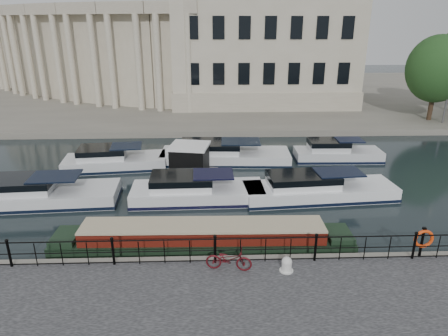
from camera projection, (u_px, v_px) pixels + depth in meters
The scene contains 10 objects.
ground_plane at pixel (215, 245), 18.24m from camera, with size 160.00×160.00×0.00m, color black.
far_bank at pixel (211, 94), 54.73m from camera, with size 120.00×42.00×0.55m, color #6B665B.
railing at pixel (215, 248), 15.71m from camera, with size 24.14×0.14×1.22m.
civic_building at pixel (202, 44), 48.34m from camera, with size 53.55×31.84×16.85m.
bicycle at pixel (229, 259), 15.31m from camera, with size 0.62×1.79×0.94m, color #4D0D13.
mooring_bollard at pixel (287, 265), 15.28m from camera, with size 0.54×0.54×0.61m.
life_ring_post at pixel (423, 239), 16.01m from camera, with size 0.81×0.21×1.32m.
narrowboat at pixel (203, 241), 17.87m from camera, with size 13.43×2.02×1.50m.
harbour_hut at pixel (190, 162), 26.12m from camera, with size 3.76×3.32×2.20m.
cabin_cruisers at pixel (198, 175), 25.48m from camera, with size 26.65×10.04×1.99m.
Camera 1 is at (-0.13, -15.92, 9.57)m, focal length 32.00 mm.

